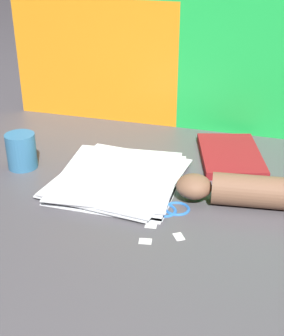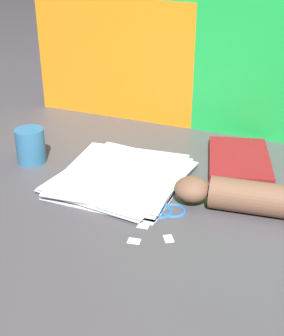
# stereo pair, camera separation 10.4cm
# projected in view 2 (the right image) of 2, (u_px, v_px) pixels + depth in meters

# --- Properties ---
(ground_plane) EXTENTS (6.00, 6.00, 0.00)m
(ground_plane) POSITION_uv_depth(u_px,v_px,m) (136.00, 182.00, 1.11)
(ground_plane) COLOR #4C494F
(backdrop_panel_left) EXTENTS (0.66, 0.02, 0.36)m
(backdrop_panel_left) POSITION_uv_depth(u_px,v_px,m) (134.00, 62.00, 1.40)
(backdrop_panel_left) COLOR orange
(backdrop_panel_left) RESTS_ON ground_plane
(backdrop_panel_center) EXTENTS (0.88, 0.03, 0.57)m
(backdrop_panel_center) POSITION_uv_depth(u_px,v_px,m) (264.00, 36.00, 1.22)
(backdrop_panel_center) COLOR green
(backdrop_panel_center) RESTS_ON ground_plane
(paper_stack) EXTENTS (0.30, 0.33, 0.02)m
(paper_stack) POSITION_uv_depth(u_px,v_px,m) (122.00, 177.00, 1.11)
(paper_stack) COLOR white
(paper_stack) RESTS_ON ground_plane
(book_closed) EXTENTS (0.21, 0.28, 0.02)m
(book_closed) POSITION_uv_depth(u_px,v_px,m) (239.00, 160.00, 1.19)
(book_closed) COLOR maroon
(book_closed) RESTS_ON ground_plane
(scissors) EXTENTS (0.18, 0.19, 0.01)m
(scissors) POSITION_uv_depth(u_px,v_px,m) (164.00, 203.00, 1.01)
(scissors) COLOR silver
(scissors) RESTS_ON ground_plane
(hand_forearm) EXTENTS (0.32, 0.11, 0.07)m
(hand_forearm) POSITION_uv_depth(u_px,v_px,m) (252.00, 197.00, 0.97)
(hand_forearm) COLOR brown
(hand_forearm) RESTS_ON ground_plane
(paper_scrap_near) EXTENTS (0.03, 0.02, 0.00)m
(paper_scrap_near) POSITION_uv_depth(u_px,v_px,m) (134.00, 241.00, 0.89)
(paper_scrap_near) COLOR white
(paper_scrap_near) RESTS_ON ground_plane
(paper_scrap_mid) EXTENTS (0.03, 0.03, 0.00)m
(paper_scrap_mid) POSITION_uv_depth(u_px,v_px,m) (169.00, 239.00, 0.90)
(paper_scrap_mid) COLOR white
(paper_scrap_mid) RESTS_ON ground_plane
(paper_scrap_far) EXTENTS (0.03, 0.02, 0.00)m
(paper_scrap_far) POSITION_uv_depth(u_px,v_px,m) (143.00, 226.00, 0.94)
(paper_scrap_far) COLOR white
(paper_scrap_far) RESTS_ON ground_plane
(paper_scrap_side) EXTENTS (0.03, 0.03, 0.00)m
(paper_scrap_side) POSITION_uv_depth(u_px,v_px,m) (134.00, 212.00, 0.99)
(paper_scrap_side) COLOR white
(paper_scrap_side) RESTS_ON ground_plane
(mug) EXTENTS (0.07, 0.07, 0.09)m
(mug) POSITION_uv_depth(u_px,v_px,m) (31.00, 146.00, 1.18)
(mug) COLOR teal
(mug) RESTS_ON ground_plane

